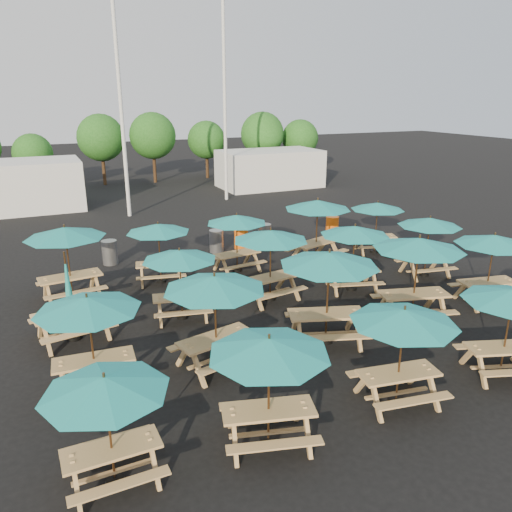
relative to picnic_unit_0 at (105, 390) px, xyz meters
name	(u,v)px	position (x,y,z in m)	size (l,w,h in m)	color
ground	(275,301)	(6.05, 5.93, -1.83)	(120.00, 120.00, 0.00)	black
picnic_unit_0	(105,390)	(0.00, 0.00, 0.00)	(2.19, 2.19, 2.09)	tan
picnic_unit_1	(88,308)	(0.10, 3.12, 0.16)	(2.47, 2.47, 2.27)	tan
picnic_unit_2	(70,304)	(-0.13, 5.87, -0.80)	(2.24, 2.03, 2.52)	tan
picnic_unit_3	(65,236)	(0.09, 8.82, 0.33)	(2.80, 2.80, 2.46)	tan
picnic_unit_4	(269,351)	(2.87, -0.17, 0.14)	(2.81, 2.81, 2.25)	tan
picnic_unit_5	(215,287)	(2.93, 2.88, 0.27)	(2.94, 2.94, 2.40)	tan
picnic_unit_6	(180,258)	(2.96, 5.95, 0.05)	(2.58, 2.58, 2.15)	tan
picnic_unit_7	(158,231)	(3.12, 9.17, 0.06)	(2.61, 2.61, 2.16)	tan
picnic_unit_8	(404,321)	(5.99, -0.13, 0.11)	(2.58, 2.58, 2.22)	tan
picnic_unit_9	(329,263)	(6.06, 2.89, 0.42)	(3.33, 3.33, 2.57)	tan
picnic_unit_10	(271,239)	(5.97, 6.14, 0.24)	(2.74, 2.74, 2.36)	tan
picnic_unit_11	(237,222)	(6.03, 9.11, 0.10)	(2.55, 2.55, 2.21)	tan
picnic_unit_12	(512,299)	(9.00, -0.26, 0.11)	(2.87, 2.87, 2.22)	tan
picnic_unit_13	(419,248)	(9.15, 3.03, 0.40)	(3.20, 3.20, 2.55)	tan
picnic_unit_14	(355,234)	(8.90, 5.77, 0.16)	(2.88, 2.88, 2.27)	tan
picnic_unit_15	(318,207)	(9.30, 8.83, 0.39)	(3.21, 3.21, 2.54)	tan
picnic_unit_17	(494,243)	(12.11, 3.00, 0.19)	(2.77, 2.77, 2.30)	tan
picnic_unit_18	(430,225)	(12.18, 5.83, 0.10)	(2.59, 2.59, 2.21)	tan
picnic_unit_19	(378,208)	(12.24, 8.91, 0.06)	(2.78, 2.78, 2.17)	tan
waste_bin_0	(110,252)	(1.80, 11.96, -1.36)	(0.59, 0.59, 0.96)	gray
waste_bin_1	(217,241)	(6.16, 11.73, -1.36)	(0.59, 0.59, 0.96)	gray
waste_bin_2	(241,238)	(7.32, 11.80, -1.36)	(0.59, 0.59, 0.96)	#E95C0D
waste_bin_3	(264,235)	(8.43, 11.79, -1.36)	(0.59, 0.59, 0.96)	gray
waste_bin_4	(332,227)	(11.94, 11.77, -1.36)	(0.59, 0.59, 0.96)	#E95C0D
mast_0	(121,102)	(4.05, 19.93, 4.17)	(0.20, 0.20, 12.00)	silver
mast_1	(225,101)	(10.55, 21.93, 4.17)	(0.20, 0.20, 12.00)	silver
event_tent_0	(7,187)	(-1.95, 23.93, -0.43)	(8.00, 4.00, 2.80)	silver
event_tent_1	(270,169)	(15.05, 24.93, -0.53)	(7.00, 4.00, 2.60)	silver
tree_2	(33,153)	(-0.34, 29.58, 0.79)	(2.59, 2.59, 3.93)	#382314
tree_3	(101,138)	(4.30, 30.65, 1.57)	(3.36, 3.36, 5.09)	#382314
tree_4	(153,136)	(7.95, 30.19, 1.63)	(3.41, 3.41, 5.17)	#382314
tree_5	(206,140)	(12.28, 30.61, 1.14)	(2.94, 2.94, 4.45)	#382314
tree_6	(262,134)	(16.29, 28.83, 1.59)	(3.38, 3.38, 5.13)	#382314
tree_7	(300,138)	(19.68, 28.85, 1.16)	(2.95, 2.95, 4.48)	#382314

